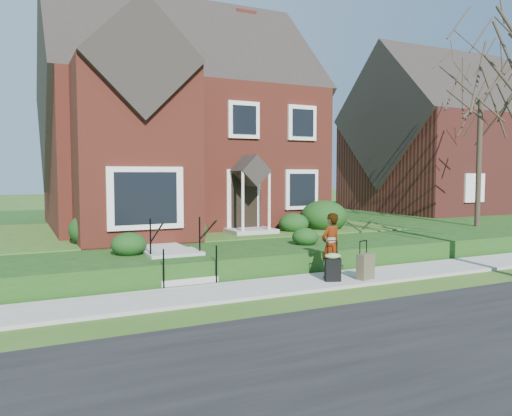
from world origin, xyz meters
TOP-DOWN VIEW (x-y plane):
  - ground at (0.00, 0.00)m, footprint 120.00×120.00m
  - street at (0.00, -5.00)m, footprint 60.00×6.00m
  - sidewalk at (0.00, 0.00)m, footprint 60.00×1.60m
  - terrace at (4.00, 10.90)m, footprint 44.00×20.00m
  - walkway at (-2.50, 5.00)m, footprint 1.20×6.00m
  - main_house at (-0.21, 9.61)m, footprint 10.40×10.20m
  - neighbour_house at (16.00, 11.00)m, footprint 9.40×8.00m
  - front_steps at (-2.50, 1.84)m, footprint 1.40×2.02m
  - foundation_shrubs at (0.59, 5.05)m, footprint 9.98×4.40m
  - woman at (0.95, 0.11)m, footprint 0.67×0.52m
  - suitcase_black at (0.76, -0.26)m, footprint 0.51×0.46m
  - suitcase_olive at (1.62, -0.42)m, footprint 0.49×0.35m
  - tree_gap at (10.40, 3.70)m, footprint 5.40×5.40m

SIDE VIEW (x-z plane):
  - ground at x=0.00m, z-range 0.00..0.00m
  - street at x=0.00m, z-range 0.00..0.01m
  - sidewalk at x=0.00m, z-range 0.00..0.08m
  - terrace at x=4.00m, z-range 0.00..0.60m
  - suitcase_olive at x=1.62m, z-range -0.08..0.89m
  - suitcase_black at x=0.76m, z-range -0.03..0.97m
  - front_steps at x=-2.50m, z-range -0.28..1.22m
  - walkway at x=-2.50m, z-range 0.60..0.66m
  - woman at x=0.95m, z-range 0.08..1.72m
  - foundation_shrubs at x=0.59m, z-range 0.51..1.74m
  - neighbour_house at x=16.00m, z-range 0.65..9.85m
  - main_house at x=-0.21m, z-range 0.56..9.96m
  - tree_gap at x=10.40m, z-range 2.14..9.85m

